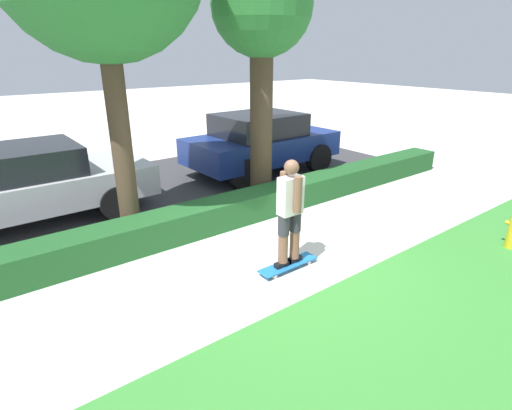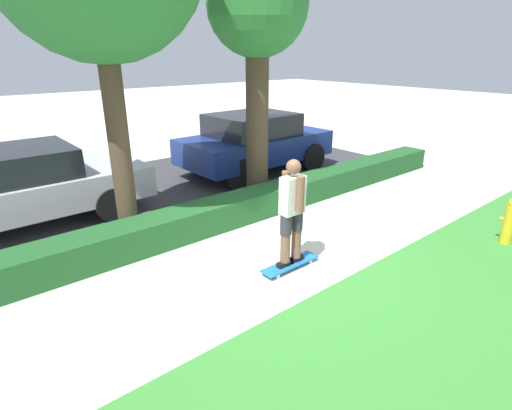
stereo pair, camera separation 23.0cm
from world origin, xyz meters
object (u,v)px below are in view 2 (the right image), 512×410
Objects in this scene: fire_hydrant at (510,221)px; tree_mid at (257,16)px; skateboard at (290,264)px; parked_car_middle at (255,142)px; parked_car_front at (8,188)px; skater_person at (292,211)px.

tree_mid is at bearing 114.84° from fire_hydrant.
parked_car_middle reaches higher than skateboard.
fire_hydrant is at bearing -26.82° from skateboard.
tree_mid is 5.53m from fire_hydrant.
parked_car_middle is at bearing 95.58° from fire_hydrant.
fire_hydrant is at bearing -65.16° from tree_mid.
parked_car_middle reaches higher than fire_hydrant.
parked_car_front is 5.54m from parked_car_middle.
parked_car_middle is (5.53, -0.05, 0.07)m from parked_car_front.
skater_person is at bearing 180.00° from skateboard.
skateboard is 0.21× the size of tree_mid.
parked_car_front reaches higher than skateboard.
tree_mid reaches higher than skateboard.
skateboard is at bearing -119.68° from tree_mid.
parked_car_middle is (1.34, 1.72, -2.75)m from tree_mid.
skater_person is at bearing 153.18° from fire_hydrant.
skater_person is 0.33× the size of tree_mid.
skateboard is 0.21× the size of parked_car_front.
tree_mid is at bearing -129.57° from parked_car_middle.
parked_car_front is 5.87× the size of fire_hydrant.
skater_person reaches higher than parked_car_front.
tree_mid is 5.89× the size of fire_hydrant.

